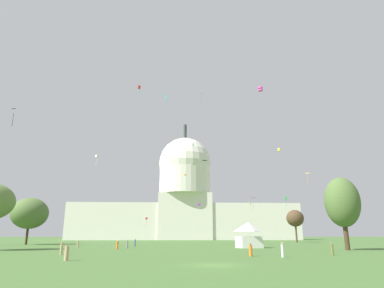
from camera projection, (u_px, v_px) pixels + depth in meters
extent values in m
plane|color=#42662D|center=(214.00, 265.00, 30.96)|extent=(800.00, 800.00, 0.00)
cube|color=silver|center=(128.00, 222.00, 177.59)|extent=(61.51, 18.13, 19.02)
cube|color=silver|center=(241.00, 222.00, 180.79)|extent=(61.51, 18.13, 19.02)
cube|color=silver|center=(185.00, 217.00, 179.90)|extent=(28.43, 19.94, 24.39)
cylinder|color=silver|center=(185.00, 179.00, 185.44)|extent=(28.31, 28.31, 17.45)
sphere|color=silver|center=(185.00, 163.00, 187.76)|extent=(29.26, 29.26, 29.26)
cylinder|color=#2D3833|center=(185.00, 132.00, 192.77)|extent=(1.80, 1.80, 8.56)
cube|color=white|center=(249.00, 242.00, 71.02)|extent=(5.34, 5.26, 2.41)
pyramid|color=white|center=(248.00, 227.00, 71.86)|extent=(5.61, 5.52, 1.97)
cylinder|color=#4C3823|center=(296.00, 233.00, 121.67)|extent=(0.64, 0.64, 6.79)
ellipsoid|color=#4C3823|center=(295.00, 218.00, 123.06)|extent=(8.18, 8.04, 6.12)
cylinder|color=#42301E|center=(346.00, 233.00, 61.24)|extent=(0.85, 0.85, 5.95)
ellipsoid|color=#4C6633|center=(342.00, 202.00, 62.77)|extent=(9.26, 9.18, 9.37)
cylinder|color=#42301E|center=(27.00, 234.00, 93.93)|extent=(0.65, 0.65, 6.06)
ellipsoid|color=#4C6633|center=(30.00, 213.00, 95.43)|extent=(11.06, 11.55, 8.81)
cylinder|color=orange|center=(251.00, 251.00, 43.53)|extent=(0.56, 0.56, 1.39)
sphere|color=brown|center=(250.00, 244.00, 43.75)|extent=(0.30, 0.30, 0.25)
cylinder|color=silver|center=(283.00, 251.00, 41.59)|extent=(0.39, 0.39, 1.52)
sphere|color=tan|center=(282.00, 244.00, 41.82)|extent=(0.29, 0.29, 0.26)
cylinder|color=tan|center=(67.00, 254.00, 35.93)|extent=(0.56, 0.56, 1.50)
sphere|color=#A37556|center=(67.00, 245.00, 36.16)|extent=(0.25, 0.25, 0.21)
cylinder|color=orange|center=(117.00, 246.00, 63.56)|extent=(0.59, 0.59, 1.43)
sphere|color=tan|center=(118.00, 241.00, 63.79)|extent=(0.33, 0.33, 0.25)
cylinder|color=#3D5684|center=(135.00, 243.00, 79.86)|extent=(0.40, 0.40, 1.50)
sphere|color=brown|center=(135.00, 239.00, 80.09)|extent=(0.28, 0.28, 0.23)
cylinder|color=gray|center=(127.00, 245.00, 68.18)|extent=(0.49, 0.49, 1.35)
sphere|color=brown|center=(127.00, 241.00, 68.39)|extent=(0.31, 0.31, 0.23)
cylinder|color=tan|center=(61.00, 249.00, 46.88)|extent=(0.49, 0.49, 1.54)
sphere|color=#A37556|center=(62.00, 243.00, 47.11)|extent=(0.28, 0.28, 0.20)
cylinder|color=olive|center=(332.00, 250.00, 45.10)|extent=(0.43, 0.43, 1.44)
sphere|color=#A37556|center=(332.00, 244.00, 45.32)|extent=(0.26, 0.26, 0.20)
cylinder|color=tan|center=(78.00, 245.00, 72.05)|extent=(0.50, 0.50, 1.31)
sphere|color=tan|center=(78.00, 241.00, 72.25)|extent=(0.35, 0.35, 0.25)
cylinder|color=silver|center=(259.00, 243.00, 83.01)|extent=(0.58, 0.58, 1.54)
sphere|color=tan|center=(258.00, 239.00, 83.24)|extent=(0.28, 0.28, 0.20)
pyramid|color=black|center=(204.00, 162.00, 87.93)|extent=(1.50, 1.07, 0.17)
cube|color=red|center=(146.00, 219.00, 147.42)|extent=(1.05, 1.08, 0.51)
cube|color=red|center=(146.00, 218.00, 147.56)|extent=(1.05, 1.08, 0.51)
cylinder|color=purple|center=(146.00, 223.00, 147.01)|extent=(0.37, 0.44, 2.81)
cube|color=#8CD133|center=(250.00, 203.00, 128.25)|extent=(0.75, 1.01, 1.41)
cylinder|color=pink|center=(251.00, 208.00, 127.68)|extent=(0.17, 0.32, 2.96)
cube|color=#33BCDB|center=(166.00, 97.00, 70.62)|extent=(0.56, 1.14, 1.42)
cylinder|color=#33BCDB|center=(166.00, 104.00, 70.22)|extent=(0.18, 0.28, 1.59)
cube|color=orange|center=(185.00, 175.00, 157.92)|extent=(0.99, 0.96, 0.43)
cube|color=orange|center=(185.00, 174.00, 158.06)|extent=(0.99, 0.96, 0.43)
cube|color=green|center=(286.00, 199.00, 90.05)|extent=(0.92, 0.91, 0.38)
cube|color=green|center=(285.00, 197.00, 90.17)|extent=(0.92, 0.91, 0.38)
cylinder|color=green|center=(286.00, 203.00, 89.76)|extent=(0.07, 0.29, 1.89)
cube|color=white|center=(97.00, 157.00, 124.88)|extent=(1.18, 1.17, 0.46)
cube|color=white|center=(97.00, 155.00, 125.01)|extent=(1.18, 1.17, 0.46)
cylinder|color=white|center=(97.00, 162.00, 124.39)|extent=(0.54, 0.38, 3.26)
pyramid|color=pink|center=(254.00, 199.00, 107.33)|extent=(1.86, 1.01, 0.14)
cylinder|color=green|center=(253.00, 205.00, 107.20)|extent=(0.14, 0.33, 2.23)
cube|color=teal|center=(193.00, 145.00, 159.30)|extent=(0.76, 0.64, 1.30)
pyramid|color=gold|center=(307.00, 175.00, 108.16)|extent=(1.53, 1.30, 0.40)
cylinder|color=gold|center=(308.00, 181.00, 107.97)|extent=(0.33, 0.35, 2.72)
cube|color=purple|center=(199.00, 205.00, 118.06)|extent=(1.03, 0.33, 1.04)
cylinder|color=#8CD133|center=(199.00, 209.00, 117.68)|extent=(0.34, 0.25, 1.83)
pyramid|color=blue|center=(202.00, 95.00, 108.25)|extent=(1.41, 1.33, 0.37)
cylinder|color=blue|center=(201.00, 100.00, 107.48)|extent=(0.11, 0.15, 2.06)
cube|color=yellow|center=(279.00, 151.00, 117.60)|extent=(1.08, 1.09, 0.53)
cube|color=yellow|center=(279.00, 149.00, 117.75)|extent=(1.08, 1.09, 0.53)
cube|color=#D1339E|center=(260.00, 90.00, 92.86)|extent=(1.41, 1.41, 0.46)
cube|color=#D1339E|center=(260.00, 88.00, 93.06)|extent=(1.41, 1.41, 0.46)
pyramid|color=black|center=(16.00, 110.00, 67.46)|extent=(1.23, 0.95, 0.35)
cylinder|color=black|center=(13.00, 119.00, 66.60)|extent=(0.24, 0.33, 2.86)
cube|color=red|center=(139.00, 88.00, 121.46)|extent=(1.12, 1.14, 0.50)
cube|color=red|center=(139.00, 86.00, 121.62)|extent=(1.12, 1.14, 0.50)
cylinder|color=teal|center=(139.00, 92.00, 121.06)|extent=(0.23, 0.27, 2.69)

